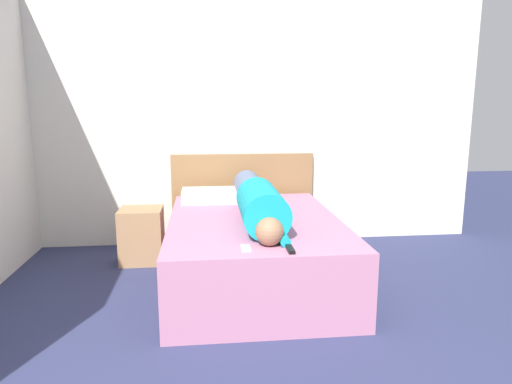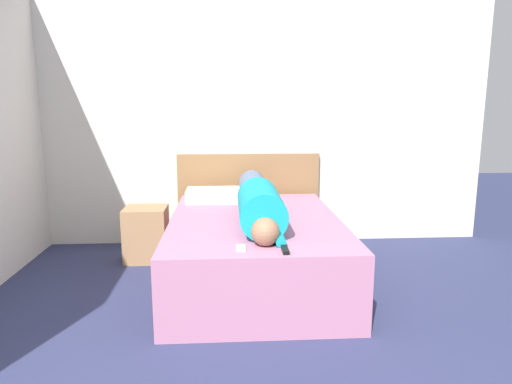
% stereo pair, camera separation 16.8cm
% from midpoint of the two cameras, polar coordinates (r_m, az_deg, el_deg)
% --- Properties ---
extents(wall_back, '(5.28, 0.06, 2.60)m').
position_cam_midpoint_polar(wall_back, '(4.87, -3.76, 8.72)').
color(wall_back, silver).
rests_on(wall_back, ground_plane).
extents(bed, '(1.39, 2.00, 0.56)m').
position_cam_midpoint_polar(bed, '(3.87, -1.50, -7.29)').
color(bed, '#B2708E').
rests_on(bed, ground_plane).
extents(headboard, '(1.51, 0.04, 0.97)m').
position_cam_midpoint_polar(headboard, '(4.91, -2.62, -0.86)').
color(headboard, olive).
rests_on(headboard, ground_plane).
extents(nightstand, '(0.40, 0.37, 0.52)m').
position_cam_midpoint_polar(nightstand, '(4.51, -15.14, -5.26)').
color(nightstand, '#A37A51').
rests_on(nightstand, ground_plane).
extents(person_lying, '(0.34, 1.80, 0.34)m').
position_cam_midpoint_polar(person_lying, '(3.75, -1.14, -1.09)').
color(person_lying, '#936B4C').
rests_on(person_lying, bed).
extents(pillow_near_headboard, '(0.61, 0.35, 0.12)m').
position_cam_midpoint_polar(pillow_near_headboard, '(4.46, -6.40, -0.42)').
color(pillow_near_headboard, silver).
rests_on(pillow_near_headboard, bed).
extents(tv_remote, '(0.04, 0.15, 0.02)m').
position_cam_midpoint_polar(tv_remote, '(2.96, 2.66, -7.17)').
color(tv_remote, black).
rests_on(tv_remote, bed).
extents(cell_phone, '(0.06, 0.13, 0.01)m').
position_cam_midpoint_polar(cell_phone, '(3.00, -2.90, -7.03)').
color(cell_phone, '#B2B7BC').
rests_on(cell_phone, bed).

